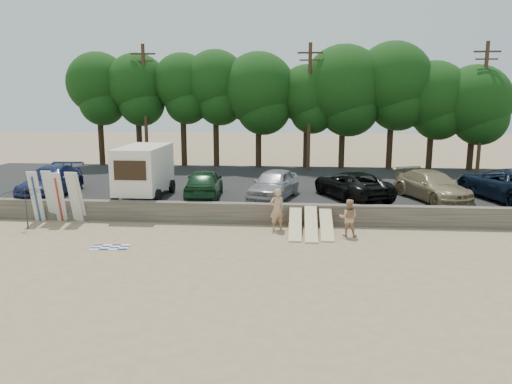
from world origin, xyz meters
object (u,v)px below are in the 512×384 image
car_0 (51,181)px  car_3 (352,185)px  car_2 (274,184)px  beachgoer_b (348,218)px  car_4 (432,186)px  beachgoer_a (277,209)px  car_5 (507,184)px  box_trailer (144,169)px  beach_umbrella (25,208)px  cooler (295,225)px  car_1 (204,183)px

car_0 → car_3: size_ratio=1.01×
car_2 → beachgoer_b: (3.49, -4.38, -0.65)m
car_4 → beachgoer_a: car_4 is taller
car_3 → beachgoer_b: (-0.63, -4.88, -0.60)m
car_5 → car_3: bearing=-14.1°
car_4 → beachgoer_b: car_4 is taller
box_trailer → beach_umbrella: size_ratio=1.99×
box_trailer → cooler: 8.98m
car_1 → cooler: bearing=140.5°
car_1 → car_0: bearing=-4.7°
box_trailer → car_1: bearing=3.6°
car_2 → car_4: bearing=17.6°
car_1 → car_4: 12.02m
car_0 → beach_umbrella: bearing=-81.5°
beachgoer_a → car_0: bearing=-41.0°
car_1 → car_2: bearing=174.5°
car_0 → cooler: size_ratio=14.08×
car_0 → car_2: (12.25, -0.05, 0.00)m
beachgoer_b → car_0: bearing=-7.5°
box_trailer → beach_umbrella: (-4.33, -4.30, -1.25)m
car_3 → beachgoer_a: 5.59m
car_2 → car_1: bearing=-166.1°
car_2 → car_3: size_ratio=0.86×
box_trailer → car_0: (-5.30, 0.18, -0.76)m
box_trailer → car_3: 11.11m
car_0 → car_2: 12.25m
beachgoer_b → cooler: (-2.32, 1.02, -0.67)m
car_3 → beach_umbrella: (-15.40, -4.92, -0.45)m
car_1 → car_2: car_2 is taller
car_4 → car_5: size_ratio=0.84×
box_trailer → beach_umbrella: bearing=-134.8°
car_2 → beachgoer_a: size_ratio=2.36×
box_trailer → car_1: 3.30m
box_trailer → car_0: box_trailer is taller
car_2 → car_5: (12.19, 0.80, 0.06)m
car_3 → car_0: bearing=-22.4°
car_5 → beach_umbrella: (-23.46, -5.23, -0.55)m
beachgoer_b → car_1: bearing=-23.3°
car_0 → car_3: bearing=-2.1°
car_3 → car_4: 4.15m
car_0 → car_5: car_5 is taller
car_4 → car_3: bearing=158.7°
car_4 → beachgoer_a: size_ratio=2.63×
car_2 → car_5: car_5 is taller
car_0 → car_1: car_0 is taller
car_3 → beachgoer_a: car_3 is taller
beachgoer_b → car_2: bearing=-43.3°
car_0 → car_5: (24.44, 0.75, 0.06)m
box_trailer → car_2: (6.95, 0.13, -0.76)m
car_2 → car_3: (4.12, 0.49, -0.04)m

